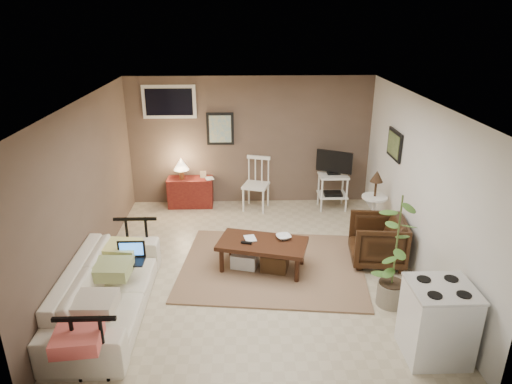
{
  "coord_description": "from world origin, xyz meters",
  "views": [
    {
      "loc": [
        -0.16,
        -5.75,
        3.43
      ],
      "look_at": [
        0.04,
        0.35,
        1.03
      ],
      "focal_mm": 32.0,
      "sensor_mm": 36.0,
      "label": 1
    }
  ],
  "objects_px": {
    "armchair": "(377,239)",
    "spindle_chair": "(256,185)",
    "coffee_table": "(262,253)",
    "side_table": "(375,195)",
    "red_console": "(190,189)",
    "tv_stand": "(333,179)",
    "sofa": "(106,281)",
    "stove": "(437,321)",
    "potted_plant": "(396,248)"
  },
  "relations": [
    {
      "from": "sofa",
      "to": "potted_plant",
      "type": "bearing_deg",
      "value": -88.89
    },
    {
      "from": "spindle_chair",
      "to": "stove",
      "type": "xyz_separation_m",
      "value": [
        1.77,
        -4.01,
        -0.03
      ]
    },
    {
      "from": "side_table",
      "to": "stove",
      "type": "xyz_separation_m",
      "value": [
        -0.12,
        -2.9,
        -0.26
      ]
    },
    {
      "from": "red_console",
      "to": "armchair",
      "type": "distance_m",
      "value": 3.68
    },
    {
      "from": "tv_stand",
      "to": "stove",
      "type": "xyz_separation_m",
      "value": [
        0.34,
        -3.97,
        -0.17
      ]
    },
    {
      "from": "sofa",
      "to": "spindle_chair",
      "type": "distance_m",
      "value": 3.69
    },
    {
      "from": "coffee_table",
      "to": "stove",
      "type": "relative_size",
      "value": 1.58
    },
    {
      "from": "sofa",
      "to": "side_table",
      "type": "relative_size",
      "value": 2.07
    },
    {
      "from": "spindle_chair",
      "to": "armchair",
      "type": "bearing_deg",
      "value": -50.43
    },
    {
      "from": "coffee_table",
      "to": "spindle_chair",
      "type": "relative_size",
      "value": 1.39
    },
    {
      "from": "sofa",
      "to": "armchair",
      "type": "bearing_deg",
      "value": -72.77
    },
    {
      "from": "sofa",
      "to": "tv_stand",
      "type": "relative_size",
      "value": 2.05
    },
    {
      "from": "sofa",
      "to": "armchair",
      "type": "relative_size",
      "value": 2.99
    },
    {
      "from": "red_console",
      "to": "spindle_chair",
      "type": "xyz_separation_m",
      "value": [
        1.25,
        -0.15,
        0.13
      ]
    },
    {
      "from": "sofa",
      "to": "red_console",
      "type": "bearing_deg",
      "value": -11.07
    },
    {
      "from": "spindle_chair",
      "to": "armchair",
      "type": "distance_m",
      "value": 2.66
    },
    {
      "from": "side_table",
      "to": "potted_plant",
      "type": "height_order",
      "value": "potted_plant"
    },
    {
      "from": "coffee_table",
      "to": "potted_plant",
      "type": "height_order",
      "value": "potted_plant"
    },
    {
      "from": "coffee_table",
      "to": "potted_plant",
      "type": "relative_size",
      "value": 0.9
    },
    {
      "from": "armchair",
      "to": "stove",
      "type": "distance_m",
      "value": 1.96
    },
    {
      "from": "sofa",
      "to": "side_table",
      "type": "distance_m",
      "value": 4.31
    },
    {
      "from": "red_console",
      "to": "armchair",
      "type": "xyz_separation_m",
      "value": [
        2.94,
        -2.2,
        0.05
      ]
    },
    {
      "from": "side_table",
      "to": "potted_plant",
      "type": "distance_m",
      "value": 2.01
    },
    {
      "from": "spindle_chair",
      "to": "side_table",
      "type": "distance_m",
      "value": 2.21
    },
    {
      "from": "sofa",
      "to": "spindle_chair",
      "type": "height_order",
      "value": "spindle_chair"
    },
    {
      "from": "red_console",
      "to": "side_table",
      "type": "relative_size",
      "value": 0.87
    },
    {
      "from": "coffee_table",
      "to": "tv_stand",
      "type": "height_order",
      "value": "tv_stand"
    },
    {
      "from": "sofa",
      "to": "stove",
      "type": "bearing_deg",
      "value": -103.04
    },
    {
      "from": "coffee_table",
      "to": "stove",
      "type": "height_order",
      "value": "stove"
    },
    {
      "from": "side_table",
      "to": "armchair",
      "type": "relative_size",
      "value": 1.44
    },
    {
      "from": "tv_stand",
      "to": "potted_plant",
      "type": "relative_size",
      "value": 0.74
    },
    {
      "from": "spindle_chair",
      "to": "side_table",
      "type": "bearing_deg",
      "value": -30.59
    },
    {
      "from": "red_console",
      "to": "side_table",
      "type": "xyz_separation_m",
      "value": [
        3.14,
        -1.27,
        0.35
      ]
    },
    {
      "from": "sofa",
      "to": "tv_stand",
      "type": "distance_m",
      "value": 4.56
    },
    {
      "from": "potted_plant",
      "to": "side_table",
      "type": "bearing_deg",
      "value": 81.3
    },
    {
      "from": "coffee_table",
      "to": "side_table",
      "type": "height_order",
      "value": "side_table"
    },
    {
      "from": "armchair",
      "to": "spindle_chair",
      "type": "bearing_deg",
      "value": -133.72
    },
    {
      "from": "side_table",
      "to": "potted_plant",
      "type": "xyz_separation_m",
      "value": [
        -0.3,
        -1.98,
        0.12
      ]
    },
    {
      "from": "stove",
      "to": "red_console",
      "type": "bearing_deg",
      "value": 125.89
    },
    {
      "from": "coffee_table",
      "to": "spindle_chair",
      "type": "bearing_deg",
      "value": 90.2
    },
    {
      "from": "red_console",
      "to": "armchair",
      "type": "height_order",
      "value": "red_console"
    },
    {
      "from": "red_console",
      "to": "side_table",
      "type": "bearing_deg",
      "value": -22.04
    },
    {
      "from": "red_console",
      "to": "stove",
      "type": "height_order",
      "value": "red_console"
    },
    {
      "from": "tv_stand",
      "to": "armchair",
      "type": "distance_m",
      "value": 2.04
    },
    {
      "from": "red_console",
      "to": "potted_plant",
      "type": "bearing_deg",
      "value": -48.91
    },
    {
      "from": "spindle_chair",
      "to": "armchair",
      "type": "relative_size",
      "value": 1.28
    },
    {
      "from": "tv_stand",
      "to": "potted_plant",
      "type": "bearing_deg",
      "value": -86.96
    },
    {
      "from": "red_console",
      "to": "tv_stand",
      "type": "bearing_deg",
      "value": -4.17
    },
    {
      "from": "sofa",
      "to": "tv_stand",
      "type": "xyz_separation_m",
      "value": [
        3.32,
        3.12,
        0.14
      ]
    },
    {
      "from": "spindle_chair",
      "to": "potted_plant",
      "type": "height_order",
      "value": "potted_plant"
    }
  ]
}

